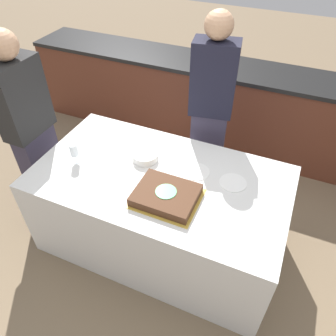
{
  "coord_description": "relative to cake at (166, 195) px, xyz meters",
  "views": [
    {
      "loc": [
        0.74,
        -1.54,
        2.34
      ],
      "look_at": [
        0.06,
        0.0,
        0.84
      ],
      "focal_mm": 35.0,
      "sensor_mm": 36.0,
      "label": 1
    }
  ],
  "objects": [
    {
      "name": "ground_plane",
      "position": [
        -0.13,
        0.18,
        -0.77
      ],
      "size": [
        14.0,
        14.0,
        0.0
      ],
      "primitive_type": "plane",
      "color": "#7A664C"
    },
    {
      "name": "back_counter",
      "position": [
        -0.13,
        1.77,
        -0.31
      ],
      "size": [
        4.4,
        0.58,
        0.92
      ],
      "color": "#5B2D1E",
      "rests_on": "ground_plane"
    },
    {
      "name": "dining_table",
      "position": [
        -0.13,
        0.18,
        -0.4
      ],
      "size": [
        1.83,
        1.02,
        0.74
      ],
      "color": "silver",
      "rests_on": "ground_plane"
    },
    {
      "name": "cake",
      "position": [
        0.0,
        0.0,
        0.0
      ],
      "size": [
        0.44,
        0.37,
        0.07
      ],
      "color": "gold",
      "rests_on": "dining_table"
    },
    {
      "name": "plate_stack",
      "position": [
        -0.31,
        0.31,
        -0.0
      ],
      "size": [
        0.19,
        0.19,
        0.06
      ],
      "color": "white",
      "rests_on": "dining_table"
    },
    {
      "name": "wine_glass",
      "position": [
        -0.77,
        0.08,
        0.07
      ],
      "size": [
        0.06,
        0.06,
        0.16
      ],
      "color": "white",
      "rests_on": "dining_table"
    },
    {
      "name": "side_plate_near_cake",
      "position": [
        0.1,
        0.33,
        -0.03
      ],
      "size": [
        0.19,
        0.19,
        0.0
      ],
      "color": "white",
      "rests_on": "dining_table"
    },
    {
      "name": "side_plate_right_edge",
      "position": [
        0.37,
        0.32,
        -0.03
      ],
      "size": [
        0.19,
        0.19,
        0.0
      ],
      "color": "white",
      "rests_on": "dining_table"
    },
    {
      "name": "person_cutting_cake",
      "position": [
        0.0,
        0.91,
        0.11
      ],
      "size": [
        0.37,
        0.26,
        1.69
      ],
      "rotation": [
        0.0,
        0.0,
        -2.97
      ],
      "color": "#383347",
      "rests_on": "ground_plane"
    },
    {
      "name": "person_seated_left",
      "position": [
        -1.27,
        0.18,
        0.07
      ],
      "size": [
        0.22,
        0.4,
        1.62
      ],
      "rotation": [
        0.0,
        0.0,
        1.57
      ],
      "color": "#383347",
      "rests_on": "ground_plane"
    }
  ]
}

